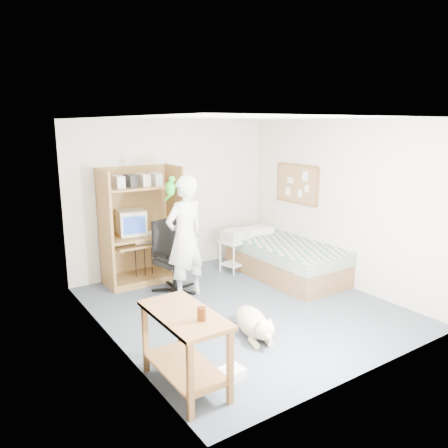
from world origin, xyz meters
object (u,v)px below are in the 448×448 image
(office_chair, at_px, (172,267))
(person, at_px, (185,238))
(bed, at_px, (285,259))
(dog, at_px, (254,323))
(side_desk, at_px, (185,338))
(computer_hutch, at_px, (141,230))
(printer_cart, at_px, (235,251))

(office_chair, relative_size, person, 0.60)
(bed, bearing_deg, person, 175.82)
(office_chair, xyz_separation_m, person, (0.06, -0.31, 0.50))
(dog, bearing_deg, person, 108.52)
(office_chair, height_order, dog, office_chair)
(bed, bearing_deg, side_desk, -147.50)
(computer_hutch, distance_m, bed, 2.35)
(person, xyz_separation_m, printer_cart, (1.23, 0.53, -0.52))
(computer_hutch, bearing_deg, office_chair, -75.76)
(computer_hutch, relative_size, printer_cart, 3.34)
(office_chair, xyz_separation_m, printer_cart, (1.29, 0.22, -0.02))
(computer_hutch, xyz_separation_m, bed, (2.00, -1.12, -0.53))
(side_desk, bearing_deg, office_chair, 65.54)
(computer_hutch, xyz_separation_m, dog, (0.30, -2.49, -0.66))
(printer_cart, bearing_deg, computer_hutch, 149.38)
(computer_hutch, relative_size, side_desk, 1.80)
(bed, distance_m, person, 1.86)
(office_chair, height_order, person, person)
(bed, relative_size, side_desk, 2.02)
(bed, bearing_deg, computer_hutch, 150.71)
(office_chair, xyz_separation_m, dog, (0.13, -1.81, -0.21))
(computer_hutch, height_order, dog, computer_hutch)
(side_desk, distance_m, printer_cart, 3.39)
(person, bearing_deg, printer_cart, -167.99)
(bed, bearing_deg, printer_cart, 129.22)
(person, distance_m, printer_cart, 1.43)
(printer_cart, bearing_deg, side_desk, -146.10)
(side_desk, distance_m, office_chair, 2.48)
(bed, relative_size, printer_cart, 3.74)
(bed, height_order, dog, bed)
(computer_hutch, height_order, side_desk, computer_hutch)
(person, relative_size, dog, 1.78)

